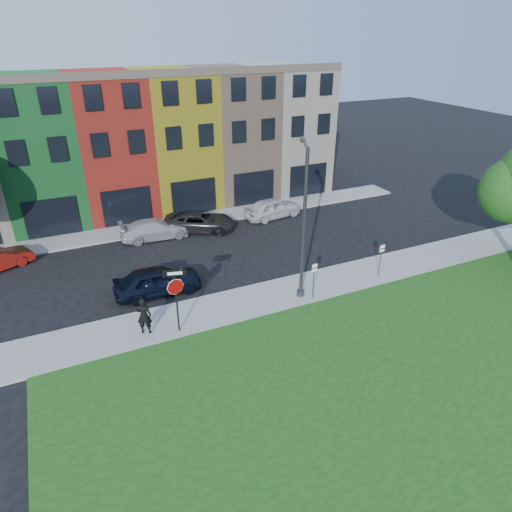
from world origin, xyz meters
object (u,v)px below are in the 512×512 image
stop_sign (176,288)px  sedan_near (158,281)px  street_lamp (303,225)px  man (144,316)px

stop_sign → sedan_near: size_ratio=0.70×
stop_sign → street_lamp: 7.12m
sedan_near → street_lamp: 8.40m
stop_sign → sedan_near: bearing=105.6°
stop_sign → man: 2.08m
man → sedan_near: bearing=-90.6°
stop_sign → street_lamp: street_lamp is taller
sedan_near → street_lamp: street_lamp is taller
street_lamp → stop_sign: bearing=-151.6°
street_lamp → man: bearing=-155.8°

